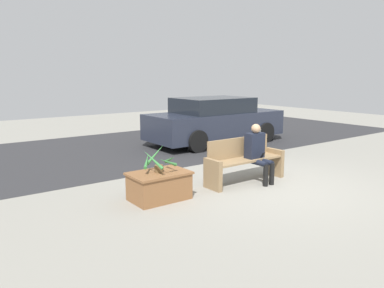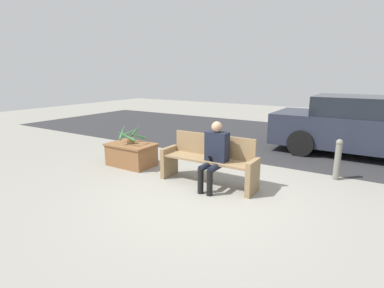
{
  "view_description": "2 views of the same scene",
  "coord_description": "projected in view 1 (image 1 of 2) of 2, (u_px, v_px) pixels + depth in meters",
  "views": [
    {
      "loc": [
        -5.58,
        -4.86,
        2.21
      ],
      "look_at": [
        -1.36,
        0.88,
        0.88
      ],
      "focal_mm": 35.0,
      "sensor_mm": 36.0,
      "label": 1
    },
    {
      "loc": [
        2.35,
        -4.08,
        2.02
      ],
      "look_at": [
        -0.86,
        1.01,
        0.6
      ],
      "focal_mm": 28.0,
      "sensor_mm": 36.0,
      "label": 2
    }
  ],
  "objects": [
    {
      "name": "potted_plant",
      "position": [
        159.0,
        162.0,
        6.58
      ],
      "size": [
        0.61,
        0.61,
        0.47
      ],
      "color": "brown",
      "rests_on": "planter_box"
    },
    {
      "name": "person_seated",
      "position": [
        258.0,
        150.0,
        7.7
      ],
      "size": [
        0.4,
        0.58,
        1.21
      ],
      "color": "black",
      "rests_on": "ground_plane"
    },
    {
      "name": "bench",
      "position": [
        244.0,
        160.0,
        7.76
      ],
      "size": [
        1.85,
        0.48,
        0.91
      ],
      "color": "#8C704C",
      "rests_on": "ground_plane"
    },
    {
      "name": "road_surface",
      "position": [
        143.0,
        146.0,
        11.7
      ],
      "size": [
        20.0,
        6.0,
        0.01
      ],
      "primitive_type": "cube",
      "color": "#2D2D30",
      "rests_on": "ground_plane"
    },
    {
      "name": "parked_car",
      "position": [
        215.0,
        121.0,
        12.1
      ],
      "size": [
        4.53,
        1.98,
        1.48
      ],
      "color": "#232838",
      "rests_on": "ground_plane"
    },
    {
      "name": "planter_box",
      "position": [
        159.0,
        185.0,
        6.67
      ],
      "size": [
        1.05,
        0.7,
        0.5
      ],
      "color": "brown",
      "rests_on": "ground_plane"
    },
    {
      "name": "ground_plane",
      "position": [
        272.0,
        186.0,
        7.5
      ],
      "size": [
        30.0,
        30.0,
        0.0
      ],
      "primitive_type": "plane",
      "color": "gray"
    },
    {
      "name": "bollard_post",
      "position": [
        258.0,
        141.0,
        10.12
      ],
      "size": [
        0.13,
        0.13,
        0.81
      ],
      "color": "slate",
      "rests_on": "ground_plane"
    }
  ]
}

